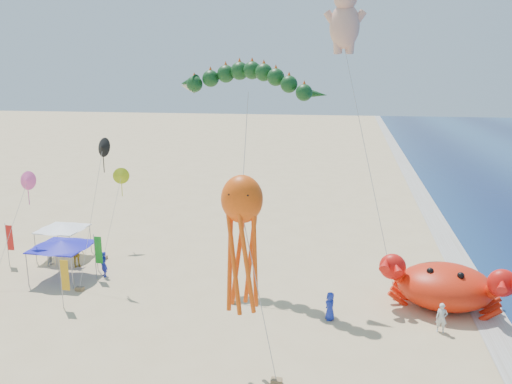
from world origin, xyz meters
TOP-DOWN VIEW (x-y plane):
  - ground at (0.00, 0.00)m, footprint 320.00×320.00m
  - foam_strip at (12.00, 0.00)m, footprint 320.00×320.00m
  - crab_inflatable at (9.60, 1.44)m, footprint 7.47×5.71m
  - dragon_kite at (-3.08, 4.16)m, footprint 10.18×7.01m
  - cherub_kite at (2.90, 9.88)m, footprint 5.27×8.50m
  - octopus_kite at (-0.79, -7.33)m, footprint 2.89×1.76m
  - canopy_blue at (-15.37, 1.30)m, footprint 3.86×3.86m
  - canopy_white at (-17.65, 5.03)m, footprint 3.43×3.43m
  - feather_flags at (-15.97, -0.52)m, footprint 8.45×6.12m
  - beachgoers at (-13.08, -1.42)m, footprint 28.40×9.90m
  - small_kites at (-14.76, 3.83)m, footprint 6.83×10.36m

SIDE VIEW (x-z plane):
  - ground at x=0.00m, z-range 0.00..0.00m
  - foam_strip at x=12.00m, z-range 0.01..0.01m
  - beachgoers at x=-13.08m, z-range -0.05..1.84m
  - crab_inflatable at x=9.60m, z-range -0.19..3.08m
  - feather_flags at x=-15.97m, z-range 0.41..3.61m
  - canopy_white at x=-17.65m, z-range 1.09..3.79m
  - canopy_blue at x=-15.37m, z-range 1.09..3.80m
  - small_kites at x=-14.76m, z-range 1.60..11.29m
  - octopus_kite at x=-0.79m, z-range 2.08..11.48m
  - dragon_kite at x=-3.08m, z-range 5.96..20.14m
  - cherub_kite at x=2.90m, z-range 7.68..27.57m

